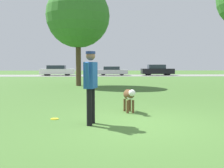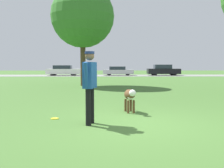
{
  "view_description": "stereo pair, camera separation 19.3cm",
  "coord_description": "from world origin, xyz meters",
  "px_view_note": "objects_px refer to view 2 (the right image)",
  "views": [
    {
      "loc": [
        -0.84,
        -6.12,
        1.41
      ],
      "look_at": [
        -0.54,
        0.8,
        0.9
      ],
      "focal_mm": 42.0,
      "sensor_mm": 36.0,
      "label": 1
    },
    {
      "loc": [
        -0.65,
        -6.12,
        1.41
      ],
      "look_at": [
        -0.54,
        0.8,
        0.9
      ],
      "focal_mm": 42.0,
      "sensor_mm": 36.0,
      "label": 2
    }
  ],
  "objects_px": {
    "person": "(90,81)",
    "dog": "(130,96)",
    "tree_mid_center": "(83,16)",
    "parked_car_silver": "(118,71)",
    "frisbee": "(55,119)",
    "parked_car_black": "(163,70)",
    "parked_car_white": "(63,70)"
  },
  "relations": [
    {
      "from": "frisbee",
      "to": "person",
      "type": "bearing_deg",
      "value": -33.17
    },
    {
      "from": "person",
      "to": "dog",
      "type": "distance_m",
      "value": 1.94
    },
    {
      "from": "frisbee",
      "to": "parked_car_white",
      "type": "height_order",
      "value": "parked_car_white"
    },
    {
      "from": "dog",
      "to": "parked_car_silver",
      "type": "xyz_separation_m",
      "value": [
        0.72,
        27.4,
        0.1
      ]
    },
    {
      "from": "tree_mid_center",
      "to": "parked_car_white",
      "type": "relative_size",
      "value": 1.52
    },
    {
      "from": "frisbee",
      "to": "tree_mid_center",
      "type": "height_order",
      "value": "tree_mid_center"
    },
    {
      "from": "parked_car_silver",
      "to": "parked_car_black",
      "type": "distance_m",
      "value": 6.05
    },
    {
      "from": "person",
      "to": "parked_car_silver",
      "type": "distance_m",
      "value": 28.99
    },
    {
      "from": "person",
      "to": "frisbee",
      "type": "xyz_separation_m",
      "value": [
        -0.97,
        0.63,
        -1.02
      ]
    },
    {
      "from": "person",
      "to": "parked_car_white",
      "type": "relative_size",
      "value": 0.39
    },
    {
      "from": "tree_mid_center",
      "to": "dog",
      "type": "bearing_deg",
      "value": -76.94
    },
    {
      "from": "tree_mid_center",
      "to": "parked_car_silver",
      "type": "xyz_separation_m",
      "value": [
        3.05,
        17.35,
        -4.04
      ]
    },
    {
      "from": "tree_mid_center",
      "to": "parked_car_black",
      "type": "xyz_separation_m",
      "value": [
        9.1,
        17.27,
        -3.94
      ]
    },
    {
      "from": "person",
      "to": "parked_car_silver",
      "type": "xyz_separation_m",
      "value": [
        1.79,
        28.93,
        -0.44
      ]
    },
    {
      "from": "person",
      "to": "frisbee",
      "type": "height_order",
      "value": "person"
    },
    {
      "from": "frisbee",
      "to": "tree_mid_center",
      "type": "xyz_separation_m",
      "value": [
        -0.29,
        10.95,
        4.63
      ]
    },
    {
      "from": "parked_car_white",
      "to": "parked_car_silver",
      "type": "height_order",
      "value": "parked_car_white"
    },
    {
      "from": "parked_car_black",
      "to": "parked_car_white",
      "type": "bearing_deg",
      "value": -178.44
    },
    {
      "from": "dog",
      "to": "parked_car_silver",
      "type": "relative_size",
      "value": 0.22
    },
    {
      "from": "dog",
      "to": "parked_car_black",
      "type": "bearing_deg",
      "value": 156.9
    },
    {
      "from": "tree_mid_center",
      "to": "parked_car_silver",
      "type": "relative_size",
      "value": 1.63
    },
    {
      "from": "parked_car_silver",
      "to": "person",
      "type": "bearing_deg",
      "value": -90.75
    },
    {
      "from": "parked_car_black",
      "to": "dog",
      "type": "bearing_deg",
      "value": -103.34
    },
    {
      "from": "parked_car_white",
      "to": "parked_car_black",
      "type": "xyz_separation_m",
      "value": [
        13.32,
        0.23,
        0.03
      ]
    },
    {
      "from": "parked_car_silver",
      "to": "parked_car_black",
      "type": "bearing_deg",
      "value": 2.1
    },
    {
      "from": "dog",
      "to": "parked_car_black",
      "type": "height_order",
      "value": "parked_car_black"
    },
    {
      "from": "dog",
      "to": "tree_mid_center",
      "type": "xyz_separation_m",
      "value": [
        -2.33,
        10.05,
        4.14
      ]
    },
    {
      "from": "person",
      "to": "dog",
      "type": "height_order",
      "value": "person"
    },
    {
      "from": "parked_car_white",
      "to": "parked_car_black",
      "type": "relative_size",
      "value": 1.03
    },
    {
      "from": "person",
      "to": "parked_car_silver",
      "type": "relative_size",
      "value": 0.42
    },
    {
      "from": "person",
      "to": "tree_mid_center",
      "type": "height_order",
      "value": "tree_mid_center"
    },
    {
      "from": "person",
      "to": "dog",
      "type": "bearing_deg",
      "value": -22.12
    }
  ]
}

